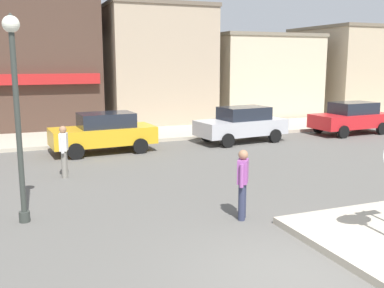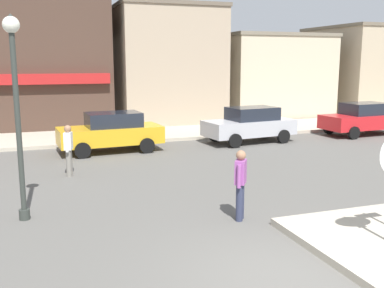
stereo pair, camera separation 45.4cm
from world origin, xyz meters
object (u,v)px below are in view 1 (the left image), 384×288
Objects in this scene: parked_car_nearest at (104,132)px; pedestrian_crossing_near at (243,182)px; lamp_post at (16,90)px; pedestrian_crossing_far at (64,150)px; parked_car_second at (242,124)px; parked_car_third at (351,118)px.

pedestrian_crossing_near is (1.48, -8.77, 0.06)m from parked_car_nearest.
pedestrian_crossing_near is at bearing -80.42° from parked_car_nearest.
lamp_post reaches higher than pedestrian_crossing_near.
parked_car_nearest is 2.55× the size of pedestrian_crossing_near.
parked_car_nearest is 3.91m from pedestrian_crossing_far.
parked_car_third is (6.08, 0.02, 0.00)m from parked_car_second.
parked_car_nearest is 1.00× the size of parked_car_third.
lamp_post is 5.33m from pedestrian_crossing_near.
parked_car_third is at bearing 25.24° from lamp_post.
lamp_post is 17.11m from parked_car_third.
parked_car_second is 9.98m from pedestrian_crossing_near.
pedestrian_crossing_far is at bearing -156.35° from parked_car_second.
parked_car_second is at bearing -179.81° from parked_car_third.
lamp_post reaches higher than parked_car_second.
pedestrian_crossing_near is (-10.72, -8.86, 0.06)m from parked_car_third.
pedestrian_crossing_near reaches higher than parked_car_second.
parked_car_nearest is at bearing 61.43° from pedestrian_crossing_far.
pedestrian_crossing_near reaches higher than parked_car_nearest.
parked_car_third is at bearing 0.19° from parked_car_second.
lamp_post is at bearing 160.65° from pedestrian_crossing_near.
lamp_post reaches higher than parked_car_nearest.
pedestrian_crossing_far is at bearing -165.95° from parked_car_third.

